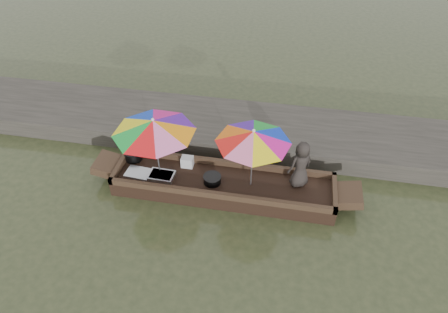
% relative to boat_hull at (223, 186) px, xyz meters
% --- Properties ---
extents(water, '(80.00, 80.00, 0.00)m').
position_rel_boat_hull_xyz_m(water, '(0.00, 0.00, -0.17)').
color(water, '#2E371F').
rests_on(water, ground).
extents(dock, '(22.00, 2.20, 0.50)m').
position_rel_boat_hull_xyz_m(dock, '(0.00, 2.20, 0.08)').
color(dock, '#2D2B26').
rests_on(dock, ground).
extents(boat_hull, '(5.10, 1.20, 0.35)m').
position_rel_boat_hull_xyz_m(boat_hull, '(0.00, 0.00, 0.00)').
color(boat_hull, black).
rests_on(boat_hull, water).
extents(cooking_pot, '(0.43, 0.43, 0.23)m').
position_rel_boat_hull_xyz_m(cooking_pot, '(-2.30, 0.38, 0.29)').
color(cooking_pot, black).
rests_on(cooking_pot, boat_hull).
extents(tray_crayfish, '(0.60, 0.43, 0.09)m').
position_rel_boat_hull_xyz_m(tray_crayfish, '(-1.43, -0.14, 0.22)').
color(tray_crayfish, silver).
rests_on(tray_crayfish, boat_hull).
extents(tray_scallop, '(0.62, 0.46, 0.06)m').
position_rel_boat_hull_xyz_m(tray_scallop, '(-2.00, -0.13, 0.21)').
color(tray_scallop, silver).
rests_on(tray_scallop, boat_hull).
extents(charcoal_grill, '(0.39, 0.39, 0.18)m').
position_rel_boat_hull_xyz_m(charcoal_grill, '(-0.23, -0.10, 0.27)').
color(charcoal_grill, black).
rests_on(charcoal_grill, boat_hull).
extents(supply_bag, '(0.28, 0.22, 0.26)m').
position_rel_boat_hull_xyz_m(supply_bag, '(-0.94, 0.36, 0.30)').
color(supply_bag, silver).
rests_on(supply_bag, boat_hull).
extents(vendor, '(0.68, 0.64, 1.17)m').
position_rel_boat_hull_xyz_m(vendor, '(1.69, 0.23, 0.76)').
color(vendor, '#2A2522').
rests_on(vendor, boat_hull).
extents(umbrella_bow, '(2.36, 2.36, 1.55)m').
position_rel_boat_hull_xyz_m(umbrella_bow, '(-1.52, 0.00, 0.95)').
color(umbrella_bow, '#5414A5').
rests_on(umbrella_bow, boat_hull).
extents(umbrella_stern, '(1.78, 1.78, 1.55)m').
position_rel_boat_hull_xyz_m(umbrella_stern, '(0.64, 0.00, 0.95)').
color(umbrella_stern, '#0C33D8').
rests_on(umbrella_stern, boat_hull).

